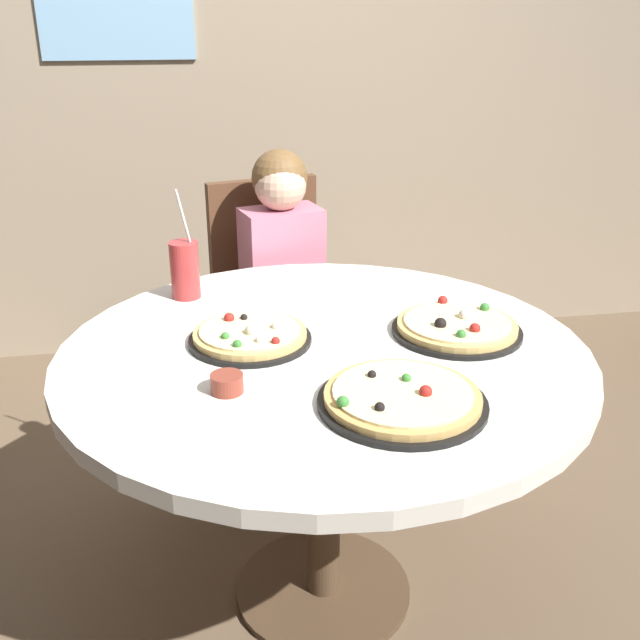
% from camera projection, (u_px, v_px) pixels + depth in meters
% --- Properties ---
extents(ground_plane, '(8.00, 8.00, 0.00)m').
position_uv_depth(ground_plane, '(323.00, 591.00, 2.04)').
color(ground_plane, brown).
extents(wall_with_window, '(5.20, 0.14, 2.90)m').
position_uv_depth(wall_with_window, '(248.00, 22.00, 3.11)').
color(wall_with_window, gray).
rests_on(wall_with_window, ground_plane).
extents(dining_table, '(1.27, 1.27, 0.75)m').
position_uv_depth(dining_table, '(324.00, 381.00, 1.79)').
color(dining_table, silver).
rests_on(dining_table, ground_plane).
extents(chair_wooden, '(0.48, 0.48, 0.95)m').
position_uv_depth(chair_wooden, '(274.00, 300.00, 2.65)').
color(chair_wooden, brown).
rests_on(chair_wooden, ground_plane).
extents(diner_child, '(0.33, 0.43, 1.08)m').
position_uv_depth(diner_child, '(291.00, 330.00, 2.51)').
color(diner_child, '#3F4766').
rests_on(diner_child, ground_plane).
extents(pizza_veggie, '(0.30, 0.30, 0.05)m').
position_uv_depth(pizza_veggie, '(250.00, 336.00, 1.77)').
color(pizza_veggie, black).
rests_on(pizza_veggie, dining_table).
extents(pizza_cheese, '(0.32, 0.32, 0.05)m').
position_uv_depth(pizza_cheese, '(457.00, 327.00, 1.82)').
color(pizza_cheese, black).
rests_on(pizza_cheese, dining_table).
extents(pizza_pepperoni, '(0.35, 0.35, 0.05)m').
position_uv_depth(pizza_pepperoni, '(402.00, 398.00, 1.49)').
color(pizza_pepperoni, black).
rests_on(pizza_pepperoni, dining_table).
extents(soda_cup, '(0.08, 0.08, 0.31)m').
position_uv_depth(soda_cup, '(185.00, 270.00, 2.03)').
color(soda_cup, '#B73333').
rests_on(soda_cup, dining_table).
extents(sauce_bowl, '(0.07, 0.07, 0.04)m').
position_uv_depth(sauce_bowl, '(227.00, 383.00, 1.54)').
color(sauce_bowl, brown).
rests_on(sauce_bowl, dining_table).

